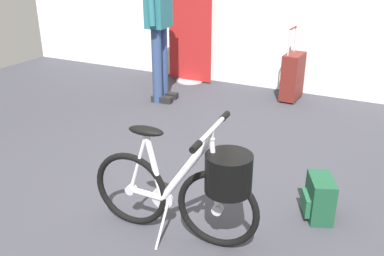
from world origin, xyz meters
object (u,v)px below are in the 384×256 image
Objects in this scene: floor_banner_stand at (190,33)px; folding_bike_foreground at (193,185)px; rolling_suitcase at (293,76)px; backpack_on_floor at (319,198)px; visitor_near_wall at (159,12)px.

folding_bike_foreground is at bearing -62.59° from floor_banner_stand.
backpack_on_floor is (0.76, -2.24, -0.14)m from rolling_suitcase.
backpack_on_floor is at bearing -71.30° from rolling_suitcase.
visitor_near_wall is (-1.48, 2.13, 0.63)m from folding_bike_foreground.
folding_bike_foreground is 3.60× the size of backpack_on_floor.
visitor_near_wall is at bearing 124.90° from folding_bike_foreground.
visitor_near_wall is 2.07× the size of rolling_suitcase.
floor_banner_stand is at bearing 174.19° from rolling_suitcase.
visitor_near_wall reaches higher than floor_banner_stand.
floor_banner_stand is 0.91m from visitor_near_wall.
visitor_near_wall is 1.67m from rolling_suitcase.
floor_banner_stand reaches higher than folding_bike_foreground.
visitor_near_wall is 5.87× the size of backpack_on_floor.
backpack_on_floor is at bearing -47.90° from floor_banner_stand.
visitor_near_wall is at bearing -86.61° from floor_banner_stand.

